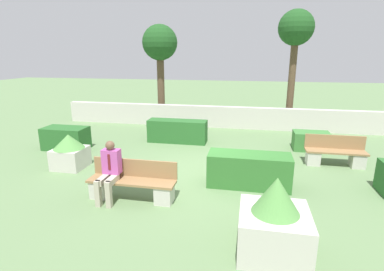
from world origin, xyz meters
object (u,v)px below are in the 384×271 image
tree_leftmost (160,46)px  tree_center_left (296,33)px  bench_front (132,185)px  person_seated_man (109,169)px  planter_corner_right (70,151)px  planter_corner_left (274,222)px  bench_left_side (335,155)px

tree_leftmost → tree_center_left: 6.05m
bench_front → tree_center_left: bearing=63.5°
person_seated_man → planter_corner_right: (-2.00, 1.58, -0.23)m
planter_corner_right → tree_leftmost: tree_leftmost is taller
bench_front → person_seated_man: size_ratio=1.48×
planter_corner_left → planter_corner_right: bearing=152.8°
bench_front → planter_corner_right: bearing=149.5°
bench_front → bench_left_side: same height
person_seated_man → planter_corner_right: size_ratio=1.36×
tree_center_left → bench_front: bearing=-116.5°
tree_leftmost → tree_center_left: (6.02, 0.16, 0.52)m
bench_left_side → tree_leftmost: bearing=142.1°
planter_corner_right → bench_left_side: bearing=12.7°
person_seated_man → tree_leftmost: (-1.38, 8.38, 2.76)m
tree_leftmost → person_seated_man: bearing=-80.7°
bench_left_side → bench_front: bearing=-148.4°
planter_corner_left → tree_leftmost: bearing=116.5°
bench_left_side → planter_corner_left: (-1.99, -4.42, 0.22)m
planter_corner_right → tree_center_left: 10.24m
planter_corner_left → tree_center_left: bearing=82.6°
bench_left_side → tree_center_left: bearing=97.2°
bench_front → tree_leftmost: 9.01m
planter_corner_left → tree_center_left: tree_center_left is taller
person_seated_man → planter_corner_right: person_seated_man is taller
bench_front → bench_left_side: size_ratio=1.18×
bench_left_side → planter_corner_left: size_ratio=1.27×
bench_left_side → planter_corner_right: 7.55m
bench_left_side → person_seated_man: 6.28m
bench_left_side → person_seated_man: bearing=-149.4°
planter_corner_right → tree_leftmost: bearing=84.8°
bench_front → planter_corner_left: planter_corner_left is taller
bench_left_side → planter_corner_left: bearing=-114.7°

